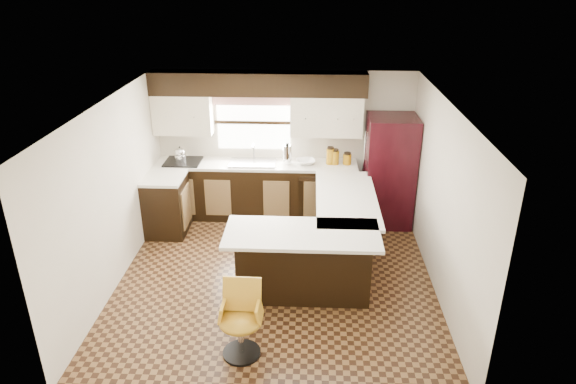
{
  "coord_description": "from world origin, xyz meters",
  "views": [
    {
      "loc": [
        0.44,
        -5.92,
        3.9
      ],
      "look_at": [
        0.14,
        0.45,
        1.08
      ],
      "focal_mm": 32.0,
      "sensor_mm": 36.0,
      "label": 1
    }
  ],
  "objects_px": {
    "peninsula_return": "(303,263)",
    "peninsula_long": "(341,228)",
    "bar_chair": "(240,322)",
    "refrigerator": "(389,171)"
  },
  "relations": [
    {
      "from": "peninsula_return",
      "to": "bar_chair",
      "type": "distance_m",
      "value": 1.34
    },
    {
      "from": "peninsula_return",
      "to": "bar_chair",
      "type": "relative_size",
      "value": 1.93
    },
    {
      "from": "peninsula_long",
      "to": "peninsula_return",
      "type": "relative_size",
      "value": 1.18
    },
    {
      "from": "refrigerator",
      "to": "bar_chair",
      "type": "relative_size",
      "value": 2.09
    },
    {
      "from": "peninsula_return",
      "to": "peninsula_long",
      "type": "bearing_deg",
      "value": 61.7
    },
    {
      "from": "peninsula_long",
      "to": "peninsula_return",
      "type": "bearing_deg",
      "value": -118.3
    },
    {
      "from": "peninsula_long",
      "to": "refrigerator",
      "type": "xyz_separation_m",
      "value": [
        0.8,
        1.15,
        0.44
      ]
    },
    {
      "from": "peninsula_return",
      "to": "refrigerator",
      "type": "bearing_deg",
      "value": 58.06
    },
    {
      "from": "peninsula_long",
      "to": "bar_chair",
      "type": "relative_size",
      "value": 2.28
    },
    {
      "from": "peninsula_return",
      "to": "bar_chair",
      "type": "bearing_deg",
      "value": -119.03
    }
  ]
}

